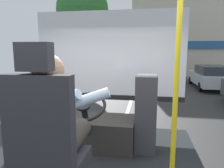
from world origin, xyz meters
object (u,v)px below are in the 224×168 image
object	(u,v)px
driver_seat	(48,150)
parked_car_silver	(212,76)
bus_driver	(54,120)
steering_console	(94,131)
handrail_pole	(176,90)
fare_box	(146,114)

from	to	relation	value
driver_seat	parked_car_silver	xyz separation A→B (m)	(4.30, 11.14, -0.72)
driver_seat	parked_car_silver	distance (m)	11.96
bus_driver	steering_console	distance (m)	1.29
bus_driver	parked_car_silver	xyz separation A→B (m)	(4.30, 11.01, -0.91)
bus_driver	handrail_pole	world-z (taller)	handrail_pole
steering_console	driver_seat	bearing A→B (deg)	-90.00
parked_car_silver	steering_console	bearing A→B (deg)	-113.57
driver_seat	handrail_pole	size ratio (longest dim) A/B	0.70
driver_seat	bus_driver	size ratio (longest dim) A/B	1.67
fare_box	handrail_pole	bearing A→B (deg)	-72.35
driver_seat	handrail_pole	distance (m)	1.12
parked_car_silver	driver_seat	bearing A→B (deg)	-111.10
steering_console	fare_box	world-z (taller)	fare_box
fare_box	parked_car_silver	xyz separation A→B (m)	(3.61, 9.88, -0.64)
bus_driver	parked_car_silver	world-z (taller)	bus_driver
steering_console	handrail_pole	distance (m)	1.45
driver_seat	parked_car_silver	bearing A→B (deg)	68.90
steering_console	parked_car_silver	bearing A→B (deg)	66.43
steering_console	fare_box	xyz separation A→B (m)	(0.69, -0.03, 0.28)
driver_seat	fare_box	world-z (taller)	driver_seat
driver_seat	steering_console	distance (m)	1.34
steering_console	parked_car_silver	size ratio (longest dim) A/B	0.27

